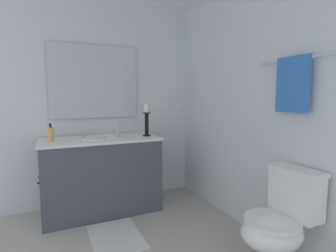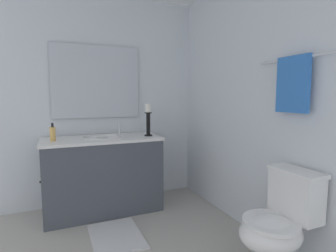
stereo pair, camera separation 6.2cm
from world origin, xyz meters
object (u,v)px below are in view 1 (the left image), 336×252
vanity_cabinet (102,175)px  candle_holder_tall (147,119)px  towel_near_vanity (292,85)px  mirror (95,82)px  toilet (279,224)px  towel_bar (295,59)px  sink_basin (101,141)px  soap_bottle (51,134)px  bath_mat (116,237)px

vanity_cabinet → candle_holder_tall: size_ratio=3.45×
vanity_cabinet → towel_near_vanity: 2.08m
mirror → towel_near_vanity: mirror is taller
vanity_cabinet → toilet: size_ratio=1.67×
toilet → towel_bar: size_ratio=1.05×
sink_basin → mirror: 0.71m
mirror → towel_bar: mirror is taller
towel_near_vanity → sink_basin: bearing=-141.7°
soap_bottle → toilet: bearing=42.8°
vanity_cabinet → candle_holder_tall: bearing=82.6°
toilet → towel_near_vanity: bearing=119.9°
vanity_cabinet → sink_basin: sink_basin is taller
candle_holder_tall → toilet: bearing=16.2°
candle_holder_tall → bath_mat: bearing=-42.2°
mirror → bath_mat: (0.91, 0.00, -1.43)m
sink_basin → bath_mat: bearing=-0.1°
bath_mat → towel_bar: bearing=54.6°
towel_bar → towel_near_vanity: 0.19m
soap_bottle → bath_mat: (0.60, 0.49, -0.89)m
sink_basin → towel_bar: towel_bar is taller
candle_holder_tall → soap_bottle: 1.01m
vanity_cabinet → toilet: vanity_cabinet is taller
soap_bottle → towel_near_vanity: bearing=48.9°
toilet → sink_basin: bearing=-149.0°
candle_holder_tall → towel_bar: size_ratio=0.51×
bath_mat → towel_near_vanity: bearing=54.1°
vanity_cabinet → candle_holder_tall: candle_holder_tall is taller
sink_basin → soap_bottle: 0.51m
vanity_cabinet → sink_basin: 0.37m
candle_holder_tall → towel_near_vanity: size_ratio=0.88×
sink_basin → candle_holder_tall: size_ratio=1.10×
towel_bar → bath_mat: 2.10m
sink_basin → toilet: size_ratio=0.54×
sink_basin → bath_mat: sink_basin is taller
vanity_cabinet → soap_bottle: 0.69m
vanity_cabinet → bath_mat: bearing=0.0°
soap_bottle → bath_mat: bearing=39.2°
toilet → towel_bar: towel_bar is taller
sink_basin → towel_bar: size_ratio=0.56×
candle_holder_tall → soap_bottle: (-0.04, -1.00, -0.12)m
mirror → towel_bar: 2.10m
mirror → vanity_cabinet: bearing=-0.0°
sink_basin → towel_bar: bearing=38.7°
soap_bottle → towel_near_vanity: size_ratio=0.43×
bath_mat → candle_holder_tall: bearing=137.8°
sink_basin → candle_holder_tall: 0.56m
sink_basin → mirror: (-0.28, -0.00, 0.65)m
sink_basin → toilet: bearing=31.0°
candle_holder_tall → soap_bottle: bearing=-92.5°
sink_basin → towel_bar: (1.46, 1.17, 0.76)m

